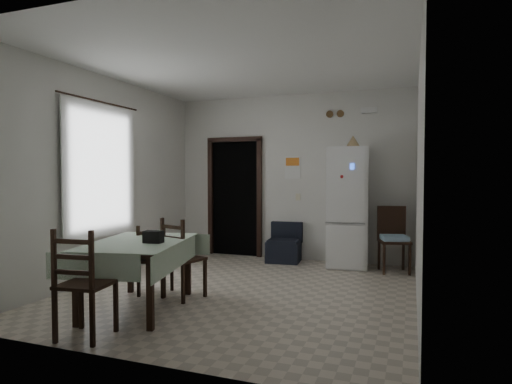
{
  "coord_description": "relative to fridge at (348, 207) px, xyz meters",
  "views": [
    {
      "loc": [
        2.03,
        -5.05,
        1.48
      ],
      "look_at": [
        0.0,
        0.5,
        1.25
      ],
      "focal_mm": 30.0,
      "sensor_mm": 36.0,
      "label": 1
    }
  ],
  "objects": [
    {
      "name": "ground",
      "position": [
        -1.06,
        -1.93,
        -0.97
      ],
      "size": [
        4.5,
        4.5,
        0.0
      ],
      "primitive_type": "plane",
      "color": "beige",
      "rests_on": "ground"
    },
    {
      "name": "ceiling",
      "position": [
        -1.06,
        -1.93,
        1.93
      ],
      "size": [
        4.2,
        4.5,
        0.02
      ],
      "primitive_type": null,
      "color": "white",
      "rests_on": "ground"
    },
    {
      "name": "wall_back",
      "position": [
        -1.06,
        0.32,
        0.48
      ],
      "size": [
        4.2,
        0.02,
        2.9
      ],
      "primitive_type": null,
      "color": "silver",
      "rests_on": "ground"
    },
    {
      "name": "wall_front",
      "position": [
        -1.06,
        -4.18,
        0.48
      ],
      "size": [
        4.2,
        0.02,
        2.9
      ],
      "primitive_type": null,
      "color": "silver",
      "rests_on": "ground"
    },
    {
      "name": "wall_left",
      "position": [
        -3.16,
        -1.93,
        0.48
      ],
      "size": [
        0.02,
        4.5,
        2.9
      ],
      "primitive_type": null,
      "color": "silver",
      "rests_on": "ground"
    },
    {
      "name": "wall_right",
      "position": [
        1.04,
        -1.93,
        0.48
      ],
      "size": [
        0.02,
        4.5,
        2.9
      ],
      "primitive_type": null,
      "color": "silver",
      "rests_on": "ground"
    },
    {
      "name": "doorway",
      "position": [
        -2.11,
        0.52,
        0.1
      ],
      "size": [
        1.06,
        0.52,
        2.22
      ],
      "color": "black",
      "rests_on": "ground"
    },
    {
      "name": "window_recess",
      "position": [
        -3.21,
        -2.13,
        0.58
      ],
      "size": [
        0.1,
        1.2,
        1.6
      ],
      "primitive_type": "cube",
      "color": "silver",
      "rests_on": "ground"
    },
    {
      "name": "curtain",
      "position": [
        -3.1,
        -2.13,
        0.58
      ],
      "size": [
        0.02,
        1.45,
        1.85
      ],
      "primitive_type": "cube",
      "color": "silver",
      "rests_on": "ground"
    },
    {
      "name": "curtain_rod",
      "position": [
        -3.09,
        -2.13,
        1.53
      ],
      "size": [
        0.02,
        1.6,
        0.02
      ],
      "primitive_type": "cylinder",
      "rotation": [
        1.57,
        0.0,
        0.0
      ],
      "color": "black",
      "rests_on": "ground"
    },
    {
      "name": "calendar",
      "position": [
        -1.01,
        0.31,
        0.65
      ],
      "size": [
        0.28,
        0.02,
        0.4
      ],
      "primitive_type": "cube",
      "color": "white",
      "rests_on": "ground"
    },
    {
      "name": "calendar_image",
      "position": [
        -1.01,
        0.3,
        0.75
      ],
      "size": [
        0.24,
        0.01,
        0.14
      ],
      "primitive_type": "cube",
      "color": "orange",
      "rests_on": "ground"
    },
    {
      "name": "light_switch",
      "position": [
        -0.91,
        0.31,
        0.13
      ],
      "size": [
        0.08,
        0.02,
        0.12
      ],
      "primitive_type": "cube",
      "color": "beige",
      "rests_on": "ground"
    },
    {
      "name": "vent_left",
      "position": [
        -0.36,
        0.3,
        1.55
      ],
      "size": [
        0.12,
        0.03,
        0.12
      ],
      "primitive_type": "cylinder",
      "rotation": [
        1.57,
        0.0,
        0.0
      ],
      "color": "brown",
      "rests_on": "ground"
    },
    {
      "name": "vent_right",
      "position": [
        -0.18,
        0.3,
        1.55
      ],
      "size": [
        0.12,
        0.03,
        0.12
      ],
      "primitive_type": "cylinder",
      "rotation": [
        1.57,
        0.0,
        0.0
      ],
      "color": "brown",
      "rests_on": "ground"
    },
    {
      "name": "emergency_light",
      "position": [
        0.29,
        0.28,
        1.58
      ],
      "size": [
        0.25,
        0.07,
        0.09
      ],
      "primitive_type": "cube",
      "color": "white",
      "rests_on": "ground"
    },
    {
      "name": "fridge",
      "position": [
        0.0,
        0.0,
        0.0
      ],
      "size": [
        0.68,
        0.68,
        1.93
      ],
      "primitive_type": null,
      "rotation": [
        0.0,
        0.0,
        0.09
      ],
      "color": "white",
      "rests_on": "ground"
    },
    {
      "name": "tan_cone",
      "position": [
        0.08,
        -0.07,
        1.06
      ],
      "size": [
        0.23,
        0.23,
        0.18
      ],
      "primitive_type": "cone",
      "rotation": [
        0.0,
        0.0,
        0.04
      ],
      "color": "tan",
      "rests_on": "fridge"
    },
    {
      "name": "navy_seat",
      "position": [
        -1.08,
        -0.0,
        -0.63
      ],
      "size": [
        0.6,
        0.58,
        0.67
      ],
      "primitive_type": null,
      "rotation": [
        0.0,
        0.0,
        0.09
      ],
      "color": "black",
      "rests_on": "ground"
    },
    {
      "name": "corner_chair",
      "position": [
        0.72,
        -0.19,
        -0.46
      ],
      "size": [
        0.53,
        0.53,
        1.0
      ],
      "primitive_type": null,
      "rotation": [
        0.0,
        0.0,
        0.27
      ],
      "color": "black",
      "rests_on": "ground"
    },
    {
      "name": "dining_table",
      "position": [
        -1.86,
        -3.02,
        -0.59
      ],
      "size": [
        1.24,
        1.62,
        0.75
      ],
      "primitive_type": null,
      "rotation": [
        0.0,
        0.0,
        0.22
      ],
      "color": "#ABC2A6",
      "rests_on": "ground"
    },
    {
      "name": "black_bag",
      "position": [
        -1.65,
        -3.06,
        -0.15
      ],
      "size": [
        0.21,
        0.14,
        0.13
      ],
      "primitive_type": "cube",
      "rotation": [
        0.0,
        0.0,
        0.13
      ],
      "color": "black",
      "rests_on": "dining_table"
    },
    {
      "name": "dining_chair_far_left",
      "position": [
        -2.03,
        -2.44,
        -0.53
      ],
      "size": [
        0.45,
        0.45,
        0.87
      ],
      "primitive_type": null,
      "rotation": [
        0.0,
        0.0,
        3.39
      ],
      "color": "black",
      "rests_on": "ground"
    },
    {
      "name": "dining_chair_far_right",
      "position": [
        -1.61,
        -2.47,
        -0.48
      ],
      "size": [
        0.52,
        0.52,
        0.97
      ],
      "primitive_type": null,
      "rotation": [
        0.0,
        0.0,
        2.83
      ],
      "color": "black",
      "rests_on": "ground"
    },
    {
      "name": "dining_chair_near_head",
      "position": [
        -1.81,
        -3.9,
        -0.46
      ],
      "size": [
        0.48,
        0.48,
        1.01
      ],
      "primitive_type": null,
      "rotation": [
        0.0,
        0.0,
        3.27
      ],
      "color": "black",
      "rests_on": "ground"
    }
  ]
}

